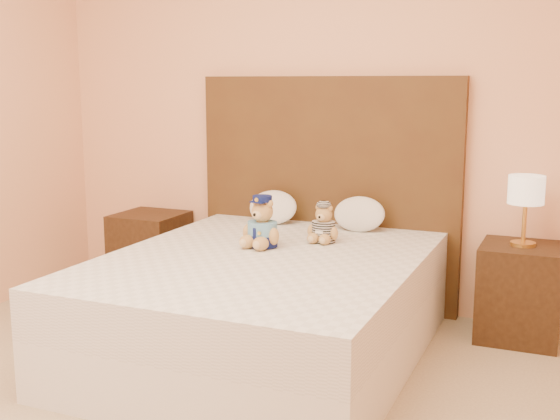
# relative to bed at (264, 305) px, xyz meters

# --- Properties ---
(bed) EXTENTS (1.60, 2.00, 0.55)m
(bed) POSITION_rel_bed_xyz_m (0.00, 0.00, 0.00)
(bed) COLOR white
(bed) RESTS_ON ground
(headboard) EXTENTS (1.75, 0.08, 1.50)m
(headboard) POSITION_rel_bed_xyz_m (0.00, 1.01, 0.47)
(headboard) COLOR #4B3216
(headboard) RESTS_ON ground
(nightstand_left) EXTENTS (0.45, 0.45, 0.55)m
(nightstand_left) POSITION_rel_bed_xyz_m (-1.25, 0.80, -0.00)
(nightstand_left) COLOR #3B2513
(nightstand_left) RESTS_ON ground
(nightstand_right) EXTENTS (0.45, 0.45, 0.55)m
(nightstand_right) POSITION_rel_bed_xyz_m (1.25, 0.80, -0.00)
(nightstand_right) COLOR #3B2513
(nightstand_right) RESTS_ON ground
(lamp) EXTENTS (0.20, 0.20, 0.40)m
(lamp) POSITION_rel_bed_xyz_m (1.25, 0.80, 0.57)
(lamp) COLOR gold
(lamp) RESTS_ON nightstand_right
(teddy_police) EXTENTS (0.29, 0.28, 0.29)m
(teddy_police) POSITION_rel_bed_xyz_m (-0.09, 0.19, 0.42)
(teddy_police) COLOR #B58946
(teddy_police) RESTS_ON bed
(teddy_prisoner) EXTENTS (0.21, 0.21, 0.22)m
(teddy_prisoner) POSITION_rel_bed_xyz_m (0.18, 0.44, 0.39)
(teddy_prisoner) COLOR #B58946
(teddy_prisoner) RESTS_ON bed
(pillow_left) EXTENTS (0.33, 0.21, 0.23)m
(pillow_left) POSITION_rel_bed_xyz_m (-0.31, 0.83, 0.39)
(pillow_left) COLOR white
(pillow_left) RESTS_ON bed
(pillow_right) EXTENTS (0.33, 0.21, 0.23)m
(pillow_right) POSITION_rel_bed_xyz_m (0.28, 0.83, 0.39)
(pillow_right) COLOR white
(pillow_right) RESTS_ON bed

